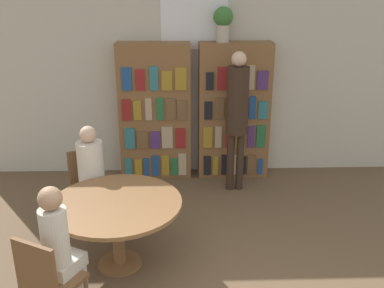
{
  "coord_description": "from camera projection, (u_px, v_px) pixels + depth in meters",
  "views": [
    {
      "loc": [
        -0.23,
        -2.46,
        2.77
      ],
      "look_at": [
        -0.08,
        2.06,
        1.05
      ],
      "focal_mm": 42.0,
      "sensor_mm": 36.0,
      "label": 1
    }
  ],
  "objects": [
    {
      "name": "bookshelf_right",
      "position": [
        234.0,
        111.0,
        6.31
      ],
      "size": [
        0.99,
        0.34,
        1.92
      ],
      "color": "brown",
      "rests_on": "ground_plane"
    },
    {
      "name": "chair_near_camera",
      "position": [
        47.0,
        279.0,
        3.58
      ],
      "size": [
        0.54,
        0.54,
        0.88
      ],
      "rotation": [
        0.0,
        0.0,
        -0.48
      ],
      "color": "brown",
      "rests_on": "ground_plane"
    },
    {
      "name": "chair_left_side",
      "position": [
        89.0,
        184.0,
        5.2
      ],
      "size": [
        0.54,
        0.54,
        0.88
      ],
      "rotation": [
        0.0,
        0.0,
        -2.68
      ],
      "color": "brown",
      "rests_on": "ground_plane"
    },
    {
      "name": "reading_table",
      "position": [
        117.0,
        212.0,
        4.36
      ],
      "size": [
        1.27,
        1.27,
        0.72
      ],
      "color": "brown",
      "rests_on": "ground_plane"
    },
    {
      "name": "flower_vase",
      "position": [
        223.0,
        21.0,
        5.87
      ],
      "size": [
        0.26,
        0.26,
        0.46
      ],
      "color": "#B7AD9E",
      "rests_on": "bookshelf_right"
    },
    {
      "name": "bookshelf_left",
      "position": [
        155.0,
        112.0,
        6.28
      ],
      "size": [
        0.99,
        0.34,
        1.92
      ],
      "color": "brown",
      "rests_on": "ground_plane"
    },
    {
      "name": "wall_back",
      "position": [
        194.0,
        70.0,
        6.28
      ],
      "size": [
        6.4,
        0.07,
        3.0
      ],
      "color": "beige",
      "rests_on": "ground_plane"
    },
    {
      "name": "seated_reader_left",
      "position": [
        92.0,
        172.0,
        4.98
      ],
      "size": [
        0.4,
        0.42,
        1.24
      ],
      "rotation": [
        0.0,
        0.0,
        -2.68
      ],
      "color": "beige",
      "rests_on": "ground_plane"
    },
    {
      "name": "librarian_standing",
      "position": [
        237.0,
        108.0,
        5.78
      ],
      "size": [
        0.28,
        0.55,
        1.88
      ],
      "color": "#332319",
      "rests_on": "ground_plane"
    },
    {
      "name": "seated_reader_right",
      "position": [
        60.0,
        246.0,
        3.66
      ],
      "size": [
        0.35,
        0.39,
        1.24
      ],
      "rotation": [
        0.0,
        0.0,
        -0.48
      ],
      "color": "beige",
      "rests_on": "ground_plane"
    }
  ]
}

